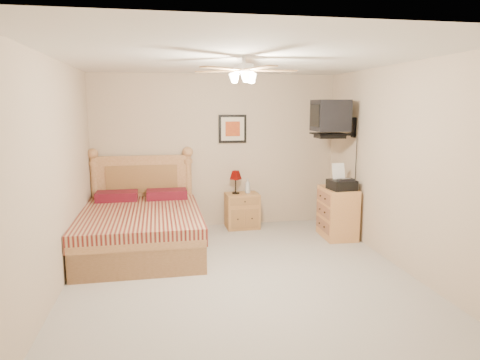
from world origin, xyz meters
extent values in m
plane|color=#A29C92|center=(0.00, 0.00, 0.00)|extent=(4.50, 4.50, 0.00)
cube|color=white|center=(0.00, 0.00, 2.50)|extent=(4.00, 4.50, 0.04)
cube|color=#BFA88D|center=(0.00, 2.25, 1.25)|extent=(4.00, 0.04, 2.50)
cube|color=#BFA88D|center=(0.00, -2.25, 1.25)|extent=(4.00, 0.04, 2.50)
cube|color=#BFA88D|center=(-2.00, 0.00, 1.25)|extent=(0.04, 4.50, 2.50)
cube|color=#BFA88D|center=(2.00, 0.00, 1.25)|extent=(0.04, 4.50, 2.50)
cube|color=#B1823F|center=(0.39, 2.00, 0.29)|extent=(0.54, 0.42, 0.57)
imported|color=silver|center=(0.49, 2.04, 0.70)|extent=(0.11, 0.11, 0.24)
cube|color=black|center=(0.27, 2.23, 1.62)|extent=(0.46, 0.04, 0.46)
cube|color=#C1833A|center=(1.73, 1.24, 0.38)|extent=(0.47, 0.67, 0.77)
imported|color=#B9AC90|center=(1.68, 1.45, 0.78)|extent=(0.23, 0.28, 0.02)
imported|color=gray|center=(1.71, 1.48, 0.80)|extent=(0.23, 0.28, 0.02)
camera|label=1|loc=(-0.86, -4.74, 1.99)|focal=32.00mm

